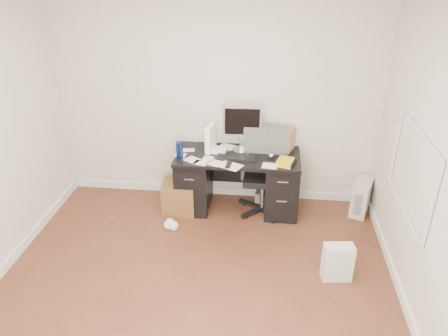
# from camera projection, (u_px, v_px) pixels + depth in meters

# --- Properties ---
(ground) EXTENTS (4.00, 4.00, 0.00)m
(ground) POSITION_uv_depth(u_px,v_px,m) (192.00, 297.00, 4.19)
(ground) COLOR #4D2619
(ground) RESTS_ON ground
(room_shell) EXTENTS (4.02, 4.02, 2.71)m
(room_shell) POSITION_uv_depth(u_px,v_px,m) (190.00, 137.00, 3.46)
(room_shell) COLOR beige
(room_shell) RESTS_ON ground
(desk) EXTENTS (1.50, 0.70, 0.75)m
(desk) POSITION_uv_depth(u_px,v_px,m) (237.00, 180.00, 5.44)
(desk) COLOR black
(desk) RESTS_ON ground
(loose_papers) EXTENTS (1.10, 0.60, 0.00)m
(loose_papers) POSITION_uv_depth(u_px,v_px,m) (221.00, 156.00, 5.25)
(loose_papers) COLOR silver
(loose_papers) RESTS_ON desk
(lcd_monitor) EXTENTS (0.48, 0.28, 0.59)m
(lcd_monitor) POSITION_uv_depth(u_px,v_px,m) (242.00, 128.00, 5.26)
(lcd_monitor) COLOR #B8B9BD
(lcd_monitor) RESTS_ON desk
(keyboard) EXTENTS (0.46, 0.16, 0.03)m
(keyboard) POSITION_uv_depth(u_px,v_px,m) (236.00, 157.00, 5.19)
(keyboard) COLOR black
(keyboard) RESTS_ON desk
(computer_mouse) EXTENTS (0.09, 0.09, 0.07)m
(computer_mouse) POSITION_uv_depth(u_px,v_px,m) (271.00, 156.00, 5.19)
(computer_mouse) COLOR #B8B9BD
(computer_mouse) RESTS_ON desk
(travel_mug) EXTENTS (0.09, 0.09, 0.19)m
(travel_mug) POSITION_uv_depth(u_px,v_px,m) (179.00, 149.00, 5.20)
(travel_mug) COLOR navy
(travel_mug) RESTS_ON desk
(white_binder) EXTENTS (0.17, 0.30, 0.33)m
(white_binder) POSITION_uv_depth(u_px,v_px,m) (211.00, 138.00, 5.34)
(white_binder) COLOR white
(white_binder) RESTS_ON desk
(magazine_file) EXTENTS (0.20, 0.28, 0.29)m
(magazine_file) POSITION_uv_depth(u_px,v_px,m) (289.00, 139.00, 5.34)
(magazine_file) COLOR #976A49
(magazine_file) RESTS_ON desk
(pen_cup) EXTENTS (0.11, 0.11, 0.22)m
(pen_cup) POSITION_uv_depth(u_px,v_px,m) (266.00, 141.00, 5.39)
(pen_cup) COLOR #553818
(pen_cup) RESTS_ON desk
(yellow_book) EXTENTS (0.25, 0.29, 0.04)m
(yellow_book) POSITION_uv_depth(u_px,v_px,m) (286.00, 162.00, 5.06)
(yellow_book) COLOR gold
(yellow_book) RESTS_ON desk
(paper_remote) EXTENTS (0.33, 0.31, 0.02)m
(paper_remote) POSITION_uv_depth(u_px,v_px,m) (230.00, 165.00, 5.02)
(paper_remote) COLOR silver
(paper_remote) RESTS_ON desk
(office_chair) EXTENTS (0.63, 0.63, 1.08)m
(office_chair) POSITION_uv_depth(u_px,v_px,m) (264.00, 173.00, 5.32)
(office_chair) COLOR #4E514E
(office_chair) RESTS_ON ground
(pc_tower) EXTENTS (0.33, 0.47, 0.43)m
(pc_tower) POSITION_uv_depth(u_px,v_px,m) (362.00, 197.00, 5.45)
(pc_tower) COLOR #ABA79A
(pc_tower) RESTS_ON ground
(shopping_bag) EXTENTS (0.32, 0.25, 0.40)m
(shopping_bag) POSITION_uv_depth(u_px,v_px,m) (338.00, 262.00, 4.34)
(shopping_bag) COLOR silver
(shopping_bag) RESTS_ON ground
(wicker_basket) EXTENTS (0.42, 0.42, 0.40)m
(wicker_basket) POSITION_uv_depth(u_px,v_px,m) (180.00, 196.00, 5.49)
(wicker_basket) COLOR #503018
(wicker_basket) RESTS_ON ground
(desk_printer) EXTENTS (0.32, 0.27, 0.18)m
(desk_printer) POSITION_uv_depth(u_px,v_px,m) (267.00, 196.00, 5.70)
(desk_printer) COLOR slate
(desk_printer) RESTS_ON ground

